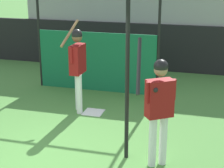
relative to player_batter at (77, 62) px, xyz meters
name	(u,v)px	position (x,y,z in m)	size (l,w,h in m)	color
ground_plane	(41,165)	(0.24, -2.47, -1.17)	(60.00, 60.00, 0.00)	#477F38
outfield_wall	(128,46)	(0.24, 3.97, -0.43)	(24.00, 0.12, 1.47)	black
bleacher_section	(139,14)	(0.24, 5.63, 0.40)	(7.05, 3.20, 3.15)	#9E9E99
batting_cage	(89,48)	(-0.06, 0.96, 0.11)	(3.31, 3.45, 2.94)	black
home_plate	(93,112)	(0.36, -0.01, -1.16)	(0.44, 0.44, 0.02)	white
player_batter	(77,62)	(0.00, 0.00, 0.00)	(0.51, 0.95, 2.02)	white
player_waiting	(159,103)	(2.12, -1.94, -0.05)	(0.65, 0.71, 2.15)	white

